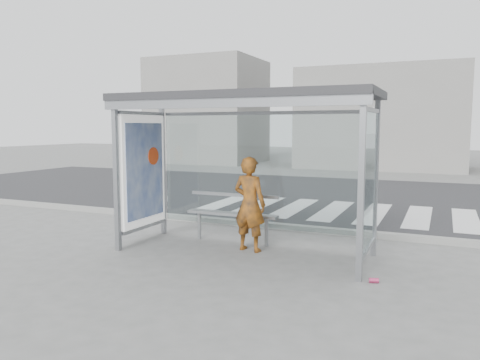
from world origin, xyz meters
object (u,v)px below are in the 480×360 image
bench (232,214)px  bus_shelter (224,133)px  soda_can (374,280)px  person (250,204)px

bench → bus_shelter: bearing=-79.5°
bus_shelter → soda_can: size_ratio=33.73×
person → soda_can: 2.44m
person → soda_can: bearing=166.4°
bus_shelter → soda_can: (2.57, -0.75, -1.95)m
person → bench: size_ratio=0.93×
bus_shelter → soda_can: 3.31m
bench → soda_can: size_ratio=13.61×
person → bench: bearing=-30.8°
bus_shelter → bench: (-0.10, 0.52, -1.46)m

